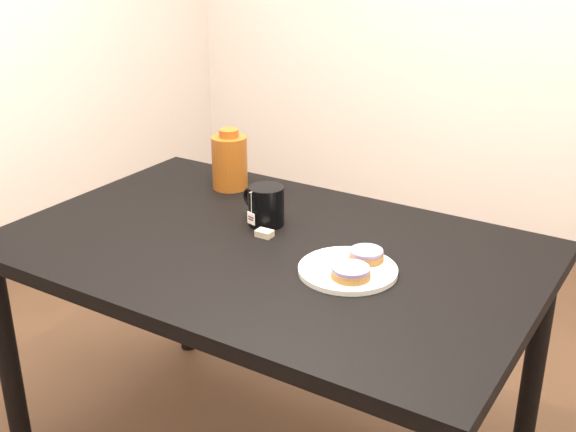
{
  "coord_description": "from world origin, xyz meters",
  "views": [
    {
      "loc": [
        0.96,
        -1.44,
        1.55
      ],
      "look_at": [
        0.02,
        0.07,
        0.81
      ],
      "focal_mm": 45.0,
      "sensor_mm": 36.0,
      "label": 1
    }
  ],
  "objects": [
    {
      "name": "bagel_front",
      "position": [
        0.28,
        -0.08,
        0.78
      ],
      "size": [
        0.13,
        0.13,
        0.03
      ],
      "color": "brown",
      "rests_on": "plate"
    },
    {
      "name": "table",
      "position": [
        0.0,
        0.0,
        0.67
      ],
      "size": [
        1.4,
        0.9,
        0.75
      ],
      "color": "black",
      "rests_on": "ground_plane"
    },
    {
      "name": "plate",
      "position": [
        0.25,
        -0.04,
        0.76
      ],
      "size": [
        0.24,
        0.24,
        0.02
      ],
      "color": "white",
      "rests_on": "table"
    },
    {
      "name": "bagel_back",
      "position": [
        0.27,
        0.03,
        0.78
      ],
      "size": [
        0.11,
        0.11,
        0.03
      ],
      "color": "brown",
      "rests_on": "plate"
    },
    {
      "name": "teabag_pouch",
      "position": [
        -0.04,
        0.04,
        0.76
      ],
      "size": [
        0.05,
        0.03,
        0.02
      ],
      "primitive_type": "cube",
      "rotation": [
        0.0,
        0.0,
        0.02
      ],
      "color": "#C6B793",
      "rests_on": "table"
    },
    {
      "name": "mug",
      "position": [
        -0.08,
        0.11,
        0.81
      ],
      "size": [
        0.16,
        0.12,
        0.11
      ],
      "rotation": [
        0.0,
        0.0,
        -0.26
      ],
      "color": "black",
      "rests_on": "table"
    },
    {
      "name": "bagel_package",
      "position": [
        -0.34,
        0.3,
        0.84
      ],
      "size": [
        0.14,
        0.14,
        0.19
      ],
      "rotation": [
        0.0,
        0.0,
        0.26
      ],
      "color": "#6A2F0E",
      "rests_on": "table"
    }
  ]
}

